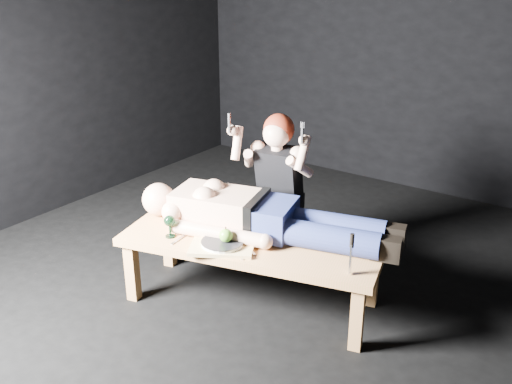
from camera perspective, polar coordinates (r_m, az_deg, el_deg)
ground at (r=3.74m, az=2.68°, el=-11.31°), size 5.00×5.00×0.00m
back_wall at (r=5.44m, az=17.94°, el=15.14°), size 5.00×0.00×5.00m
table at (r=3.68m, az=-0.46°, el=-7.85°), size 1.72×0.99×0.45m
lying_man at (r=3.59m, az=1.00°, el=-2.04°), size 1.83×0.95×0.28m
kneeling_woman at (r=4.01m, az=2.70°, el=0.45°), size 0.72×0.78×1.16m
serving_tray at (r=3.47m, az=-3.36°, el=-5.38°), size 0.47×0.43×0.02m
plate at (r=3.46m, az=-3.37°, el=-5.07°), size 0.35×0.35×0.02m
apple at (r=3.43m, az=-3.02°, el=-4.34°), size 0.08×0.08×0.08m
goblet at (r=3.61m, az=-8.59°, el=-3.40°), size 0.09×0.09×0.15m
fork_flat at (r=3.60m, az=-7.62°, el=-4.66°), size 0.04×0.17×0.01m
knife_flat at (r=3.40m, az=-0.94°, el=-6.10°), size 0.07×0.17×0.01m
spoon_flat at (r=3.45m, az=-0.64°, el=-5.67°), size 0.15×0.11×0.01m
carving_knife at (r=3.17m, az=9.45°, el=-6.15°), size 0.04×0.04×0.25m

